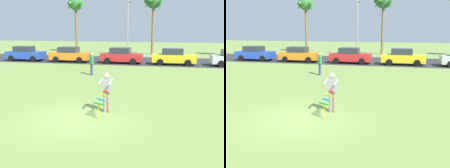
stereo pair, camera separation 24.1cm
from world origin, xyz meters
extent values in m
plane|color=olive|center=(0.00, 0.00, 0.00)|extent=(120.00, 120.00, 0.00)
cube|color=#2D2D33|center=(0.00, 19.83, 0.01)|extent=(120.00, 8.00, 0.01)
cylinder|color=gray|center=(1.07, 1.10, 0.45)|extent=(0.16, 0.16, 0.90)
cylinder|color=gray|center=(0.89, 1.11, 0.45)|extent=(0.16, 0.16, 0.90)
cube|color=gray|center=(0.98, 1.10, 1.20)|extent=(0.37, 0.23, 0.60)
sphere|color=beige|center=(0.98, 1.10, 1.62)|extent=(0.22, 0.22, 0.22)
cylinder|color=gray|center=(1.19, 0.85, 1.38)|extent=(0.11, 0.59, 0.24)
cylinder|color=gray|center=(0.75, 0.87, 1.38)|extent=(0.11, 0.59, 0.24)
cube|color=red|center=(1.05, 0.62, 1.05)|extent=(0.26, 0.22, 0.12)
cube|color=yellow|center=(0.98, 0.47, 0.91)|extent=(0.35, 0.26, 0.12)
cube|color=#1E99D8|center=(0.92, 0.33, 0.78)|extent=(0.44, 0.30, 0.12)
cube|color=green|center=(0.85, 0.18, 0.64)|extent=(0.52, 0.34, 0.12)
cylinder|color=yellow|center=(0.85, 0.18, 0.32)|extent=(0.04, 0.04, 0.64)
cube|color=#2347B7|center=(-12.24, 17.43, 0.64)|extent=(4.21, 1.72, 0.76)
cube|color=#282D38|center=(-12.39, 17.43, 1.30)|extent=(2.02, 1.40, 0.60)
cylinder|color=black|center=(-10.95, 18.24, 0.32)|extent=(0.64, 0.22, 0.64)
cylinder|color=black|center=(-10.94, 16.63, 0.32)|extent=(0.64, 0.22, 0.64)
cylinder|color=black|center=(-13.55, 18.23, 0.32)|extent=(0.64, 0.22, 0.64)
cylinder|color=black|center=(-13.54, 16.61, 0.32)|extent=(0.64, 0.22, 0.64)
cube|color=orange|center=(-6.99, 17.43, 0.64)|extent=(4.21, 1.72, 0.76)
cube|color=#282D38|center=(-7.14, 17.43, 1.30)|extent=(2.02, 1.41, 0.60)
cylinder|color=black|center=(-5.70, 18.24, 0.32)|extent=(0.64, 0.22, 0.64)
cylinder|color=black|center=(-5.69, 16.63, 0.32)|extent=(0.64, 0.22, 0.64)
cylinder|color=black|center=(-8.30, 18.23, 0.32)|extent=(0.64, 0.22, 0.64)
cylinder|color=black|center=(-8.29, 16.61, 0.32)|extent=(0.64, 0.22, 0.64)
cube|color=red|center=(-1.38, 17.43, 0.64)|extent=(4.23, 1.79, 0.76)
cube|color=#282D38|center=(-1.53, 17.43, 1.30)|extent=(2.04, 1.43, 0.60)
cylinder|color=black|center=(-0.06, 18.21, 0.32)|extent=(0.64, 0.23, 0.64)
cylinder|color=black|center=(-0.10, 16.59, 0.32)|extent=(0.64, 0.23, 0.64)
cylinder|color=black|center=(-2.67, 18.26, 0.32)|extent=(0.64, 0.23, 0.64)
cylinder|color=black|center=(-2.70, 16.65, 0.32)|extent=(0.64, 0.23, 0.64)
cube|color=yellow|center=(3.87, 17.43, 0.64)|extent=(4.20, 1.71, 0.76)
cube|color=#282D38|center=(3.72, 17.43, 1.30)|extent=(2.02, 1.40, 0.60)
cylinder|color=black|center=(5.17, 18.24, 0.32)|extent=(0.64, 0.22, 0.64)
cylinder|color=black|center=(5.17, 16.62, 0.32)|extent=(0.64, 0.22, 0.64)
cylinder|color=black|center=(2.56, 18.23, 0.32)|extent=(0.64, 0.22, 0.64)
cylinder|color=black|center=(2.57, 16.62, 0.32)|extent=(0.64, 0.22, 0.64)
cylinder|color=black|center=(8.10, 18.19, 0.32)|extent=(0.65, 0.24, 0.64)
cylinder|color=brown|center=(-9.94, 27.75, 3.42)|extent=(0.36, 0.36, 6.83)
sphere|color=#387A33|center=(-9.94, 27.75, 7.03)|extent=(2.10, 2.10, 2.10)
cone|color=#387A33|center=(-8.99, 27.75, 6.58)|extent=(0.44, 1.56, 1.28)
cone|color=#387A33|center=(-9.64, 28.65, 6.58)|extent=(1.62, 0.90, 1.28)
cone|color=#387A33|center=(-10.70, 28.31, 6.58)|extent=(1.27, 1.52, 1.28)
cone|color=#387A33|center=(-10.70, 27.19, 6.58)|extent=(1.27, 1.52, 1.28)
cone|color=#387A33|center=(-9.64, 26.85, 6.58)|extent=(1.62, 0.90, 1.28)
cylinder|color=brown|center=(1.01, 27.57, 3.45)|extent=(0.36, 0.36, 6.91)
sphere|color=#2D6B2D|center=(1.01, 27.57, 7.11)|extent=(2.10, 2.10, 2.10)
cone|color=#2D6B2D|center=(1.96, 27.57, 6.66)|extent=(0.44, 1.56, 1.28)
cone|color=#2D6B2D|center=(1.30, 28.48, 6.66)|extent=(1.62, 0.90, 1.28)
cone|color=#2D6B2D|center=(0.24, 28.13, 6.66)|extent=(1.27, 1.52, 1.28)
cone|color=#2D6B2D|center=(0.24, 27.02, 6.66)|extent=(1.27, 1.52, 1.28)
cone|color=#2D6B2D|center=(1.30, 26.67, 6.66)|extent=(1.62, 0.90, 1.28)
cylinder|color=#9E9EA3|center=(-1.91, 24.32, 3.50)|extent=(0.16, 0.16, 7.00)
cylinder|color=#9E9EA3|center=(-1.91, 25.02, 6.90)|extent=(0.10, 1.40, 0.10)
cube|color=#4C4C51|center=(-1.91, 25.67, 6.86)|extent=(0.24, 0.44, 0.16)
cylinder|color=#384772|center=(-2.41, 10.05, 0.45)|extent=(0.16, 0.16, 0.90)
cylinder|color=#384772|center=(-2.32, 9.89, 0.45)|extent=(0.16, 0.16, 0.90)
cube|color=#338C4C|center=(-2.36, 9.97, 1.20)|extent=(0.37, 0.42, 0.60)
sphere|color=tan|center=(-2.36, 9.97, 1.62)|extent=(0.22, 0.22, 0.22)
cylinder|color=#338C4C|center=(-2.49, 10.18, 1.17)|extent=(0.09, 0.09, 0.58)
cylinder|color=#338C4C|center=(-2.24, 9.76, 1.17)|extent=(0.09, 0.09, 0.58)
camera|label=1|loc=(3.59, -9.76, 3.60)|focal=43.16mm
camera|label=2|loc=(3.83, -9.71, 3.60)|focal=43.16mm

